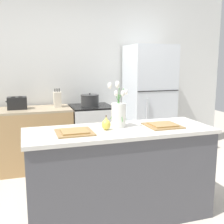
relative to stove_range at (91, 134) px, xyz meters
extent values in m
plane|color=beige|center=(-0.10, -1.60, -0.44)|extent=(10.00, 10.00, 0.00)
cube|color=silver|center=(-0.10, 0.40, 0.91)|extent=(5.20, 0.08, 2.70)
cube|color=#4C4C51|center=(-0.10, -1.60, -0.01)|extent=(1.76, 0.62, 0.87)
cube|color=beige|center=(-0.10, -1.60, 0.45)|extent=(1.80, 0.66, 0.03)
cube|color=tan|center=(-1.16, 0.00, -0.01)|extent=(1.68, 0.60, 0.85)
cube|color=tan|center=(-1.16, 0.00, 0.43)|extent=(1.68, 0.60, 0.03)
cube|color=silver|center=(0.00, 0.00, -0.01)|extent=(0.60, 0.60, 0.86)
cube|color=black|center=(0.00, 0.00, 0.43)|extent=(0.60, 0.60, 0.02)
cube|color=black|center=(0.00, -0.30, -0.04)|extent=(0.42, 0.01, 0.28)
cube|color=silver|center=(0.95, 0.00, 0.45)|extent=(0.68, 0.64, 1.79)
cube|color=black|center=(0.95, -0.32, 0.67)|extent=(0.67, 0.01, 0.01)
cylinder|color=#B2B5B7|center=(0.76, -0.34, 0.17)|extent=(0.02, 0.02, 0.78)
cylinder|color=silver|center=(-0.09, -1.52, 0.58)|extent=(0.14, 0.14, 0.24)
cylinder|color=#569E4C|center=(-0.07, -1.52, 0.66)|extent=(0.11, 0.01, 0.26)
ellipsoid|color=white|center=(-0.01, -1.53, 0.81)|extent=(0.03, 0.03, 0.05)
cylinder|color=#569E4C|center=(-0.09, -1.50, 0.69)|extent=(0.02, 0.11, 0.32)
ellipsoid|color=white|center=(-0.08, -1.45, 0.87)|extent=(0.05, 0.05, 0.07)
cylinder|color=#569E4C|center=(-0.10, -1.51, 0.69)|extent=(0.11, 0.09, 0.31)
ellipsoid|color=white|center=(-0.16, -1.47, 0.87)|extent=(0.04, 0.04, 0.06)
cylinder|color=#569E4C|center=(-0.10, -1.53, 0.65)|extent=(0.05, 0.03, 0.26)
ellipsoid|color=white|center=(-0.12, -1.54, 0.80)|extent=(0.04, 0.04, 0.05)
cylinder|color=#569E4C|center=(-0.08, -1.56, 0.66)|extent=(0.02, 0.11, 0.25)
ellipsoid|color=white|center=(-0.07, -1.61, 0.80)|extent=(0.04, 0.04, 0.06)
ellipsoid|color=#E5CC4C|center=(-0.24, -1.60, 0.51)|extent=(0.09, 0.09, 0.10)
cone|color=#E5CC4C|center=(-0.24, -1.60, 0.57)|extent=(0.05, 0.05, 0.04)
cylinder|color=brown|center=(-0.24, -1.60, 0.60)|extent=(0.01, 0.01, 0.02)
cube|color=olive|center=(-0.54, -1.62, 0.47)|extent=(0.33, 0.33, 0.01)
cube|color=#A37A42|center=(-0.54, -1.62, 0.48)|extent=(0.24, 0.24, 0.01)
cube|color=olive|center=(0.34, -1.62, 0.47)|extent=(0.33, 0.33, 0.01)
cube|color=#A37A42|center=(0.34, -1.62, 0.48)|extent=(0.24, 0.24, 0.01)
cube|color=black|center=(-1.05, 0.02, 0.53)|extent=(0.26, 0.18, 0.17)
cube|color=black|center=(-1.09, 0.02, 0.61)|extent=(0.05, 0.11, 0.01)
cube|color=black|center=(-1.00, 0.02, 0.61)|extent=(0.05, 0.11, 0.01)
cube|color=black|center=(-1.19, 0.02, 0.55)|extent=(0.02, 0.02, 0.02)
cylinder|color=#2D2D2D|center=(-0.01, 0.01, 0.52)|extent=(0.27, 0.27, 0.15)
cylinder|color=#2D2D2D|center=(-0.01, 0.01, 0.60)|extent=(0.28, 0.28, 0.01)
sphere|color=black|center=(-0.01, 0.01, 0.62)|extent=(0.02, 0.02, 0.02)
cube|color=beige|center=(-0.49, 0.04, 0.55)|extent=(0.10, 0.14, 0.22)
cylinder|color=black|center=(-0.52, 0.04, 0.69)|extent=(0.01, 0.01, 0.05)
cylinder|color=black|center=(-0.49, 0.04, 0.69)|extent=(0.01, 0.01, 0.05)
cylinder|color=black|center=(-0.46, 0.04, 0.69)|extent=(0.01, 0.01, 0.05)
camera|label=1|loc=(-0.96, -4.05, 1.10)|focal=45.00mm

